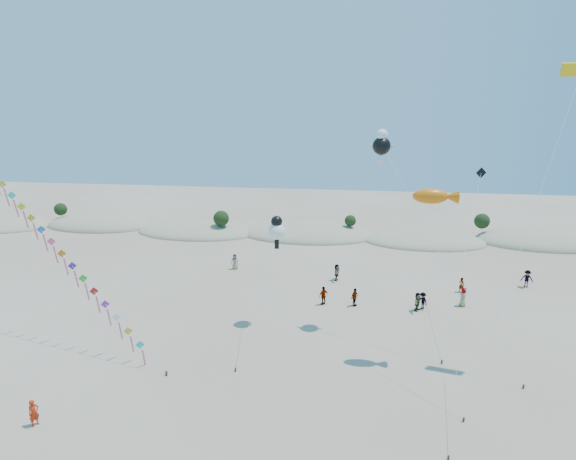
# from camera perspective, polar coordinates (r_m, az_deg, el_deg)

# --- Properties ---
(dune_ridge) EXTENTS (145.30, 11.49, 5.57)m
(dune_ridge) POSITION_cam_1_polar(r_m,az_deg,el_deg) (68.21, 3.17, -0.55)
(dune_ridge) COLOR tan
(dune_ridge) RESTS_ON ground
(kite_train) EXTENTS (24.74, 10.69, 19.29)m
(kite_train) POSITION_cam_1_polar(r_m,az_deg,el_deg) (43.56, -28.48, 1.62)
(kite_train) COLOR #3F2D1E
(kite_train) RESTS_ON ground
(fish_kite) EXTENTS (3.06, 8.08, 12.90)m
(fish_kite) POSITION_cam_1_polar(r_m,az_deg,el_deg) (34.74, 17.08, 3.80)
(fish_kite) COLOR #3F2D1E
(fish_kite) RESTS_ON ground
(cartoon_kite_low) EXTENTS (2.50, 9.10, 9.51)m
(cartoon_kite_low) POSITION_cam_1_polar(r_m,az_deg,el_deg) (39.93, -1.36, 0.06)
(cartoon_kite_low) COLOR #3F2D1E
(cartoon_kite_low) RESTS_ON ground
(cartoon_kite_high) EXTENTS (10.77, 9.56, 16.56)m
(cartoon_kite_high) POSITION_cam_1_polar(r_m,az_deg,el_deg) (39.20, 11.07, 9.94)
(cartoon_kite_high) COLOR #3F2D1E
(cartoon_kite_high) RESTS_ON ground
(dark_kite) EXTENTS (5.25, 13.28, 12.77)m
(dark_kite) POSITION_cam_1_polar(r_m,az_deg,el_deg) (44.55, 20.94, 1.26)
(dark_kite) COLOR #3F2D1E
(dark_kite) RESTS_ON ground
(flyer_foreground) EXTENTS (0.64, 0.74, 1.70)m
(flyer_foreground) POSITION_cam_1_polar(r_m,az_deg,el_deg) (34.13, -27.90, -18.61)
(flyer_foreground) COLOR #B4270E
(flyer_foreground) RESTS_ON ground
(beachgoers) EXTENTS (32.22, 9.78, 1.85)m
(beachgoers) POSITION_cam_1_polar(r_m,az_deg,el_deg) (49.05, 12.64, -6.52)
(beachgoers) COLOR slate
(beachgoers) RESTS_ON ground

